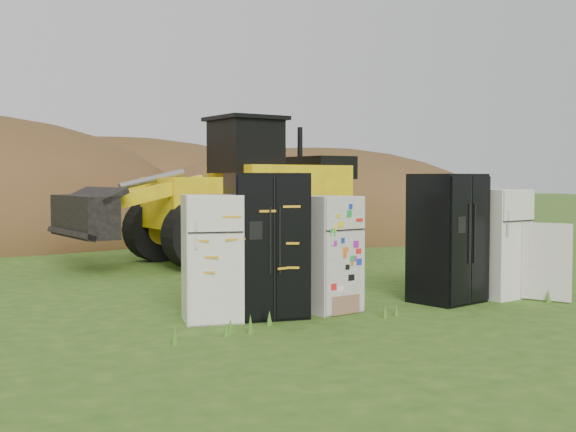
% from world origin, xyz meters
% --- Properties ---
extents(ground, '(120.00, 120.00, 0.00)m').
position_xyz_m(ground, '(0.00, 0.00, 0.00)').
color(ground, '#2A4E14').
rests_on(ground, ground).
extents(fridge_leftmost, '(0.83, 0.81, 1.65)m').
position_xyz_m(fridge_leftmost, '(-2.34, 0.01, 0.82)').
color(fridge_leftmost, white).
rests_on(fridge_leftmost, ground).
extents(fridge_black_side, '(1.10, 0.91, 1.93)m').
position_xyz_m(fridge_black_side, '(-1.58, 0.00, 0.97)').
color(fridge_black_side, black).
rests_on(fridge_black_side, ground).
extents(fridge_sticker, '(0.85, 0.81, 1.62)m').
position_xyz_m(fridge_sticker, '(-0.63, 0.01, 0.81)').
color(fridge_sticker, silver).
rests_on(fridge_sticker, ground).
extents(fridge_black_right, '(1.16, 1.05, 1.93)m').
position_xyz_m(fridge_black_right, '(1.33, -0.03, 0.97)').
color(fridge_black_right, black).
rests_on(fridge_black_right, ground).
extents(fridge_open_door, '(0.90, 0.86, 1.69)m').
position_xyz_m(fridge_open_door, '(2.33, 0.01, 0.85)').
color(fridge_open_door, white).
rests_on(fridge_open_door, ground).
extents(wheel_loader, '(7.10, 3.89, 3.25)m').
position_xyz_m(wheel_loader, '(-0.32, 6.23, 1.62)').
color(wheel_loader, yellow).
rests_on(wheel_loader, ground).
extents(dirt_mound_right, '(13.93, 10.21, 5.80)m').
position_xyz_m(dirt_mound_right, '(5.41, 12.89, 0.00)').
color(dirt_mound_right, '#473316').
rests_on(dirt_mound_right, ground).
extents(dirt_mound_back, '(17.39, 11.59, 6.79)m').
position_xyz_m(dirt_mound_back, '(-0.48, 17.98, 0.00)').
color(dirt_mound_back, '#473316').
rests_on(dirt_mound_back, ground).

